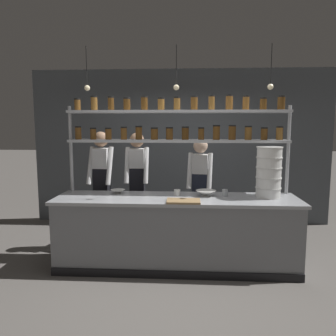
{
  "coord_description": "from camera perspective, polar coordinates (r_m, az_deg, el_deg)",
  "views": [
    {
      "loc": [
        0.14,
        -4.09,
        1.83
      ],
      "look_at": [
        -0.12,
        0.2,
        1.27
      ],
      "focal_mm": 35.0,
      "sensor_mm": 36.0,
      "label": 1
    }
  ],
  "objects": [
    {
      "name": "ground_plane",
      "position": [
        4.49,
        1.43,
        -16.69
      ],
      "size": [
        40.0,
        40.0,
        0.0
      ],
      "primitive_type": "plane",
      "color": "slate"
    },
    {
      "name": "back_wall",
      "position": [
        6.14,
        2.15,
        3.6
      ],
      "size": [
        5.5,
        0.12,
        2.85
      ],
      "primitive_type": "cube",
      "color": "#4C5156",
      "rests_on": "ground_plane"
    },
    {
      "name": "prep_counter",
      "position": [
        4.32,
        1.45,
        -11.12
      ],
      "size": [
        3.1,
        0.76,
        0.92
      ],
      "color": "gray",
      "rests_on": "ground_plane"
    },
    {
      "name": "spice_shelf_unit",
      "position": [
        4.43,
        1.91,
        6.97
      ],
      "size": [
        2.99,
        0.28,
        2.23
      ],
      "color": "#ADAFB5",
      "rests_on": "ground_plane"
    },
    {
      "name": "chef_left",
      "position": [
        4.95,
        -11.46,
        -2.24
      ],
      "size": [
        0.38,
        0.31,
        1.74
      ],
      "rotation": [
        0.0,
        0.0,
        -0.08
      ],
      "color": "black",
      "rests_on": "ground_plane"
    },
    {
      "name": "chef_center",
      "position": [
        5.04,
        -5.37,
        -2.13
      ],
      "size": [
        0.36,
        0.3,
        1.72
      ],
      "rotation": [
        0.0,
        0.0,
        0.02
      ],
      "color": "black",
      "rests_on": "ground_plane"
    },
    {
      "name": "chef_right",
      "position": [
        4.84,
        5.59,
        -3.19
      ],
      "size": [
        0.39,
        0.32,
        1.65
      ],
      "rotation": [
        0.0,
        0.0,
        -0.16
      ],
      "color": "black",
      "rests_on": "ground_plane"
    },
    {
      "name": "container_stack",
      "position": [
        4.35,
        17.14,
        -0.69
      ],
      "size": [
        0.33,
        0.33,
        0.65
      ],
      "color": "white",
      "rests_on": "prep_counter"
    },
    {
      "name": "cutting_board",
      "position": [
        3.95,
        2.71,
        -5.77
      ],
      "size": [
        0.4,
        0.26,
        0.02
      ],
      "color": "#A88456",
      "rests_on": "prep_counter"
    },
    {
      "name": "prep_bowl_near_left",
      "position": [
        4.48,
        -8.7,
        -4.08
      ],
      "size": [
        0.19,
        0.19,
        0.05
      ],
      "color": "silver",
      "rests_on": "prep_counter"
    },
    {
      "name": "prep_bowl_center_front",
      "position": [
        4.3,
        6.62,
        -4.39
      ],
      "size": [
        0.27,
        0.27,
        0.07
      ],
      "color": "silver",
      "rests_on": "prep_counter"
    },
    {
      "name": "serving_cup_front",
      "position": [
        4.29,
        1.61,
        -4.31
      ],
      "size": [
        0.08,
        0.08,
        0.08
      ],
      "color": "silver",
      "rests_on": "prep_counter"
    },
    {
      "name": "serving_cup_by_board",
      "position": [
        4.31,
        9.88,
        -4.29
      ],
      "size": [
        0.07,
        0.07,
        0.09
      ],
      "color": "#B2B7BC",
      "rests_on": "prep_counter"
    },
    {
      "name": "pendant_light_row",
      "position": [
        4.13,
        1.57,
        14.15
      ],
      "size": [
        2.31,
        0.07,
        0.54
      ],
      "color": "black"
    }
  ]
}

